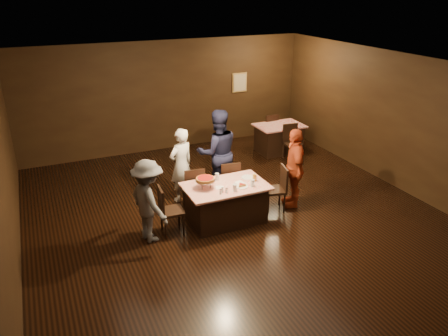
{
  "coord_description": "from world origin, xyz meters",
  "views": [
    {
      "loc": [
        -3.38,
        -6.4,
        4.35
      ],
      "look_at": [
        -0.15,
        0.83,
        1.0
      ],
      "focal_mm": 35.0,
      "sensor_mm": 36.0,
      "label": 1
    }
  ],
  "objects_px": {
    "chair_far_right": "(228,181)",
    "pizza_stand": "(205,179)",
    "chair_end_right": "(275,189)",
    "glass_amber": "(255,178)",
    "main_table": "(226,203)",
    "glass_front_left": "(235,188)",
    "back_table": "(279,138)",
    "chair_far_left": "(193,187)",
    "chair_back_far": "(268,129)",
    "chair_end_left": "(172,210)",
    "chair_back_near": "(293,143)",
    "diner_navy_hoodie": "(218,152)",
    "diner_white_jacket": "(181,165)",
    "glass_front_right": "(253,183)",
    "diner_red_shirt": "(294,168)",
    "glass_back": "(217,177)",
    "plate_empty": "(248,177)",
    "diner_grey_knit": "(149,201)"
  },
  "relations": [
    {
      "from": "chair_back_near",
      "to": "diner_grey_knit",
      "type": "bearing_deg",
      "value": -145.97
    },
    {
      "from": "back_table",
      "to": "chair_far_right",
      "type": "distance_m",
      "value": 3.36
    },
    {
      "from": "chair_end_right",
      "to": "chair_far_right",
      "type": "bearing_deg",
      "value": -122.97
    },
    {
      "from": "back_table",
      "to": "chair_end_left",
      "type": "height_order",
      "value": "chair_end_left"
    },
    {
      "from": "chair_back_far",
      "to": "plate_empty",
      "type": "bearing_deg",
      "value": 51.29
    },
    {
      "from": "diner_navy_hoodie",
      "to": "pizza_stand",
      "type": "xyz_separation_m",
      "value": [
        -0.77,
        -1.18,
        -0.01
      ]
    },
    {
      "from": "chair_end_right",
      "to": "glass_amber",
      "type": "bearing_deg",
      "value": -70.28
    },
    {
      "from": "chair_back_near",
      "to": "glass_amber",
      "type": "distance_m",
      "value": 3.3
    },
    {
      "from": "chair_far_right",
      "to": "diner_navy_hoodie",
      "type": "relative_size",
      "value": 0.49
    },
    {
      "from": "chair_back_near",
      "to": "glass_amber",
      "type": "bearing_deg",
      "value": -128.83
    },
    {
      "from": "glass_front_right",
      "to": "chair_end_right",
      "type": "bearing_deg",
      "value": 21.04
    },
    {
      "from": "back_table",
      "to": "diner_grey_knit",
      "type": "relative_size",
      "value": 0.83
    },
    {
      "from": "chair_far_left",
      "to": "pizza_stand",
      "type": "bearing_deg",
      "value": 96.38
    },
    {
      "from": "chair_back_near",
      "to": "diner_red_shirt",
      "type": "bearing_deg",
      "value": -115.22
    },
    {
      "from": "pizza_stand",
      "to": "chair_back_far",
      "type": "bearing_deg",
      "value": 46.17
    },
    {
      "from": "back_table",
      "to": "diner_navy_hoodie",
      "type": "xyz_separation_m",
      "value": [
        -2.58,
        -1.71,
        0.58
      ]
    },
    {
      "from": "glass_amber",
      "to": "glass_back",
      "type": "distance_m",
      "value": 0.74
    },
    {
      "from": "diner_navy_hoodie",
      "to": "glass_amber",
      "type": "height_order",
      "value": "diner_navy_hoodie"
    },
    {
      "from": "diner_white_jacket",
      "to": "chair_back_far",
      "type": "bearing_deg",
      "value": -166.44
    },
    {
      "from": "chair_far_right",
      "to": "plate_empty",
      "type": "bearing_deg",
      "value": 112.21
    },
    {
      "from": "chair_end_right",
      "to": "diner_grey_knit",
      "type": "xyz_separation_m",
      "value": [
        -2.63,
        -0.06,
        0.3
      ]
    },
    {
      "from": "back_table",
      "to": "chair_far_left",
      "type": "distance_m",
      "value": 4.0
    },
    {
      "from": "chair_back_near",
      "to": "pizza_stand",
      "type": "bearing_deg",
      "value": -139.92
    },
    {
      "from": "diner_red_shirt",
      "to": "diner_navy_hoodie",
      "type": "bearing_deg",
      "value": -113.03
    },
    {
      "from": "chair_end_right",
      "to": "glass_front_right",
      "type": "bearing_deg",
      "value": -54.96
    },
    {
      "from": "chair_far_right",
      "to": "pizza_stand",
      "type": "distance_m",
      "value": 1.16
    },
    {
      "from": "diner_navy_hoodie",
      "to": "glass_back",
      "type": "height_order",
      "value": "diner_navy_hoodie"
    },
    {
      "from": "main_table",
      "to": "back_table",
      "type": "xyz_separation_m",
      "value": [
        2.95,
        2.94,
        0.0
      ]
    },
    {
      "from": "chair_back_far",
      "to": "pizza_stand",
      "type": "xyz_separation_m",
      "value": [
        -3.35,
        -3.49,
        0.48
      ]
    },
    {
      "from": "plate_empty",
      "to": "chair_far_left",
      "type": "bearing_deg",
      "value": 147.72
    },
    {
      "from": "chair_far_right",
      "to": "chair_end_left",
      "type": "height_order",
      "value": "same"
    },
    {
      "from": "chair_end_left",
      "to": "pizza_stand",
      "type": "xyz_separation_m",
      "value": [
        0.7,
        0.05,
        0.48
      ]
    },
    {
      "from": "back_table",
      "to": "diner_white_jacket",
      "type": "bearing_deg",
      "value": -153.57
    },
    {
      "from": "chair_end_left",
      "to": "chair_back_near",
      "type": "height_order",
      "value": "same"
    },
    {
      "from": "back_table",
      "to": "chair_end_left",
      "type": "xyz_separation_m",
      "value": [
        -4.05,
        -2.94,
        0.09
      ]
    },
    {
      "from": "chair_far_left",
      "to": "diner_navy_hoodie",
      "type": "relative_size",
      "value": 0.49
    },
    {
      "from": "diner_navy_hoodie",
      "to": "chair_end_left",
      "type": "bearing_deg",
      "value": 47.87
    },
    {
      "from": "diner_white_jacket",
      "to": "glass_front_right",
      "type": "height_order",
      "value": "diner_white_jacket"
    },
    {
      "from": "back_table",
      "to": "diner_white_jacket",
      "type": "relative_size",
      "value": 0.81
    },
    {
      "from": "main_table",
      "to": "chair_back_near",
      "type": "bearing_deg",
      "value": 37.2
    },
    {
      "from": "back_table",
      "to": "diner_navy_hoodie",
      "type": "height_order",
      "value": "diner_navy_hoodie"
    },
    {
      "from": "main_table",
      "to": "diner_grey_knit",
      "type": "xyz_separation_m",
      "value": [
        -1.53,
        -0.06,
        0.39
      ]
    },
    {
      "from": "main_table",
      "to": "diner_navy_hoodie",
      "type": "xyz_separation_m",
      "value": [
        0.37,
        1.23,
        0.58
      ]
    },
    {
      "from": "back_table",
      "to": "main_table",
      "type": "bearing_deg",
      "value": -135.1
    },
    {
      "from": "chair_back_near",
      "to": "glass_front_right",
      "type": "distance_m",
      "value": 3.55
    },
    {
      "from": "chair_far_left",
      "to": "chair_back_far",
      "type": "relative_size",
      "value": 1.0
    },
    {
      "from": "diner_white_jacket",
      "to": "glass_front_left",
      "type": "xyz_separation_m",
      "value": [
        0.53,
        -1.54,
        0.03
      ]
    },
    {
      "from": "chair_end_left",
      "to": "diner_red_shirt",
      "type": "xyz_separation_m",
      "value": [
        2.67,
        0.05,
        0.37
      ]
    },
    {
      "from": "main_table",
      "to": "glass_front_left",
      "type": "relative_size",
      "value": 11.43
    },
    {
      "from": "chair_end_left",
      "to": "chair_back_near",
      "type": "relative_size",
      "value": 1.0
    }
  ]
}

